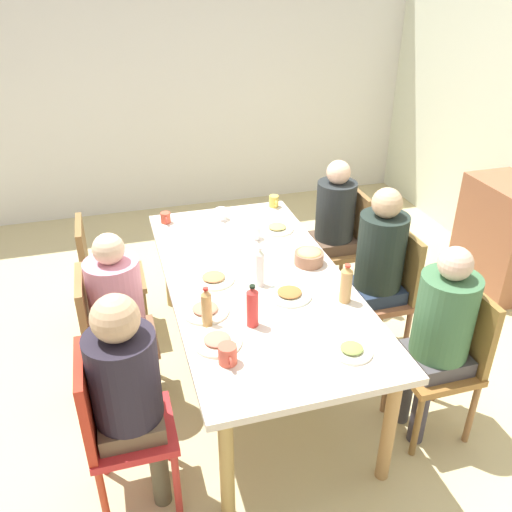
{
  "coord_description": "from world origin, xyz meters",
  "views": [
    {
      "loc": [
        2.65,
        -0.76,
        2.42
      ],
      "look_at": [
        0.0,
        0.0,
        0.89
      ],
      "focal_mm": 37.9,
      "sensor_mm": 36.0,
      "label": 1
    }
  ],
  "objects_px": {
    "chair_1": "(343,240)",
    "bottle_3": "(259,268)",
    "person_5": "(378,261)",
    "bottle_1": "(346,284)",
    "person_0": "(440,328)",
    "chair_5": "(387,288)",
    "bowl_0": "(309,257)",
    "plate_4": "(214,279)",
    "chair_2": "(113,423)",
    "bottle_0": "(252,307)",
    "plate_1": "(205,310)",
    "plate_0": "(289,294)",
    "plate_3": "(352,350)",
    "cup_1": "(274,201)",
    "chair_3": "(107,334)",
    "person_3": "(119,306)",
    "plate_5": "(277,228)",
    "side_cabinet": "(503,237)",
    "person_2": "(128,384)",
    "chair_4": "(102,273)",
    "plate_2": "(217,341)",
    "cup_2": "(255,233)",
    "cup_0": "(221,214)",
    "cup_3": "(228,355)",
    "chair_0": "(449,354)",
    "dining_table": "(256,288)",
    "bottle_2": "(207,308)",
    "person_1": "(333,221)",
    "cup_4": "(166,218)"
  },
  "relations": [
    {
      "from": "plate_4",
      "to": "chair_2",
      "type": "bearing_deg",
      "value": -40.9
    },
    {
      "from": "plate_4",
      "to": "bottle_0",
      "type": "bearing_deg",
      "value": 11.81
    },
    {
      "from": "person_2",
      "to": "chair_5",
      "type": "xyz_separation_m",
      "value": [
        -0.71,
        1.71,
        -0.22
      ]
    },
    {
      "from": "person_1",
      "to": "cup_0",
      "type": "xyz_separation_m",
      "value": [
        -0.15,
        -0.82,
        0.09
      ]
    },
    {
      "from": "chair_3",
      "to": "person_3",
      "type": "distance_m",
      "value": 0.2
    },
    {
      "from": "person_5",
      "to": "cup_1",
      "type": "relative_size",
      "value": 11.22
    },
    {
      "from": "cup_2",
      "to": "plate_5",
      "type": "bearing_deg",
      "value": 113.61
    },
    {
      "from": "cup_3",
      "to": "bottle_0",
      "type": "height_order",
      "value": "bottle_0"
    },
    {
      "from": "person_0",
      "to": "chair_4",
      "type": "bearing_deg",
      "value": -129.71
    },
    {
      "from": "chair_1",
      "to": "plate_1",
      "type": "relative_size",
      "value": 3.54
    },
    {
      "from": "person_1",
      "to": "bottle_3",
      "type": "distance_m",
      "value": 1.14
    },
    {
      "from": "chair_0",
      "to": "side_cabinet",
      "type": "height_order",
      "value": "same"
    },
    {
      "from": "person_3",
      "to": "bottle_1",
      "type": "bearing_deg",
      "value": 72.93
    },
    {
      "from": "bottle_3",
      "to": "bowl_0",
      "type": "bearing_deg",
      "value": 112.95
    },
    {
      "from": "dining_table",
      "to": "cup_1",
      "type": "bearing_deg",
      "value": 156.52
    },
    {
      "from": "plate_5",
      "to": "plate_2",
      "type": "bearing_deg",
      "value": -31.1
    },
    {
      "from": "bottle_0",
      "to": "person_1",
      "type": "bearing_deg",
      "value": 140.44
    },
    {
      "from": "person_5",
      "to": "cup_3",
      "type": "xyz_separation_m",
      "value": [
        0.7,
        -1.15,
        0.06
      ]
    },
    {
      "from": "dining_table",
      "to": "bowl_0",
      "type": "distance_m",
      "value": 0.39
    },
    {
      "from": "chair_4",
      "to": "chair_5",
      "type": "relative_size",
      "value": 1.0
    },
    {
      "from": "chair_2",
      "to": "plate_5",
      "type": "xyz_separation_m",
      "value": [
        -1.29,
        1.22,
        0.24
      ]
    },
    {
      "from": "chair_0",
      "to": "chair_1",
      "type": "height_order",
      "value": "same"
    },
    {
      "from": "plate_5",
      "to": "bottle_2",
      "type": "relative_size",
      "value": 1.0
    },
    {
      "from": "person_1",
      "to": "bottle_3",
      "type": "height_order",
      "value": "person_1"
    },
    {
      "from": "chair_1",
      "to": "bowl_0",
      "type": "distance_m",
      "value": 0.87
    },
    {
      "from": "bottle_2",
      "to": "side_cabinet",
      "type": "distance_m",
      "value": 2.76
    },
    {
      "from": "chair_4",
      "to": "bottle_1",
      "type": "relative_size",
      "value": 3.86
    },
    {
      "from": "plate_1",
      "to": "cup_1",
      "type": "xyz_separation_m",
      "value": [
        -1.24,
        0.78,
        0.03
      ]
    },
    {
      "from": "plate_2",
      "to": "cup_2",
      "type": "bearing_deg",
      "value": 154.74
    },
    {
      "from": "chair_1",
      "to": "plate_4",
      "type": "bearing_deg",
      "value": -59.83
    },
    {
      "from": "plate_0",
      "to": "plate_3",
      "type": "bearing_deg",
      "value": 12.81
    },
    {
      "from": "person_0",
      "to": "plate_1",
      "type": "distance_m",
      "value": 1.25
    },
    {
      "from": "person_2",
      "to": "plate_5",
      "type": "bearing_deg",
      "value": 138.73
    },
    {
      "from": "chair_1",
      "to": "bottle_3",
      "type": "xyz_separation_m",
      "value": [
        0.79,
        -0.9,
        0.34
      ]
    },
    {
      "from": "person_5",
      "to": "person_0",
      "type": "bearing_deg",
      "value": -0.03
    },
    {
      "from": "person_3",
      "to": "chair_4",
      "type": "distance_m",
      "value": 0.73
    },
    {
      "from": "plate_3",
      "to": "person_3",
      "type": "bearing_deg",
      "value": -126.86
    },
    {
      "from": "person_3",
      "to": "plate_4",
      "type": "bearing_deg",
      "value": 94.22
    },
    {
      "from": "bottle_0",
      "to": "plate_1",
      "type": "bearing_deg",
      "value": -130.01
    },
    {
      "from": "dining_table",
      "to": "person_2",
      "type": "bearing_deg",
      "value": -48.78
    },
    {
      "from": "side_cabinet",
      "to": "person_2",
      "type": "bearing_deg",
      "value": -68.08
    },
    {
      "from": "bowl_0",
      "to": "cup_1",
      "type": "distance_m",
      "value": 0.9
    },
    {
      "from": "chair_1",
      "to": "person_0",
      "type": "bearing_deg",
      "value": -3.67
    },
    {
      "from": "person_5",
      "to": "bottle_1",
      "type": "relative_size",
      "value": 5.23
    },
    {
      "from": "plate_1",
      "to": "cup_1",
      "type": "height_order",
      "value": "cup_1"
    },
    {
      "from": "chair_5",
      "to": "bowl_0",
      "type": "bearing_deg",
      "value": -98.13
    },
    {
      "from": "plate_5",
      "to": "bowl_0",
      "type": "relative_size",
      "value": 1.24
    },
    {
      "from": "cup_0",
      "to": "cup_3",
      "type": "relative_size",
      "value": 0.95
    },
    {
      "from": "chair_5",
      "to": "plate_5",
      "type": "bearing_deg",
      "value": -135.09
    },
    {
      "from": "chair_5",
      "to": "cup_4",
      "type": "xyz_separation_m",
      "value": [
        -0.91,
        -1.31,
        0.26
      ]
    }
  ]
}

